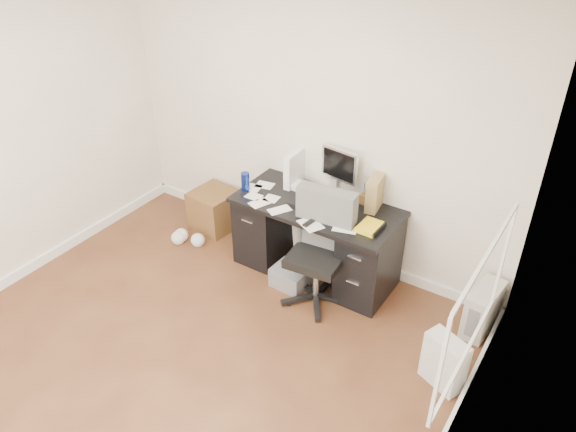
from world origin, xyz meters
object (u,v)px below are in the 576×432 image
object	(u,v)px
lcd_monitor	(339,172)
wicker_basket	(214,210)
office_chair	(317,252)
pc_tower	(483,309)
keyboard	(314,206)
desk	(316,237)

from	to	relation	value
lcd_monitor	wicker_basket	distance (m)	1.58
wicker_basket	office_chair	bearing A→B (deg)	-15.70
pc_tower	wicker_basket	xyz separation A→B (m)	(-2.85, -0.00, 0.00)
lcd_monitor	keyboard	distance (m)	0.39
pc_tower	keyboard	bearing A→B (deg)	-168.66
pc_tower	wicker_basket	world-z (taller)	same
pc_tower	wicker_basket	bearing A→B (deg)	-173.88
lcd_monitor	keyboard	bearing A→B (deg)	-94.31
desk	wicker_basket	distance (m)	1.31
desk	office_chair	distance (m)	0.41
desk	office_chair	xyz separation A→B (m)	(0.21, -0.34, 0.12)
office_chair	pc_tower	xyz separation A→B (m)	(1.35, 0.42, -0.31)
lcd_monitor	wicker_basket	size ratio (longest dim) A/B	1.10
lcd_monitor	pc_tower	xyz separation A→B (m)	(1.48, -0.17, -0.77)
lcd_monitor	office_chair	xyz separation A→B (m)	(0.14, -0.60, -0.46)
office_chair	lcd_monitor	bearing A→B (deg)	96.75
lcd_monitor	keyboard	xyz separation A→B (m)	(-0.07, -0.32, -0.22)
desk	office_chair	bearing A→B (deg)	-58.19
desk	wicker_basket	world-z (taller)	desk
lcd_monitor	office_chair	bearing A→B (deg)	-69.47
office_chair	wicker_basket	size ratio (longest dim) A/B	2.47
office_chair	wicker_basket	bearing A→B (deg)	158.14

